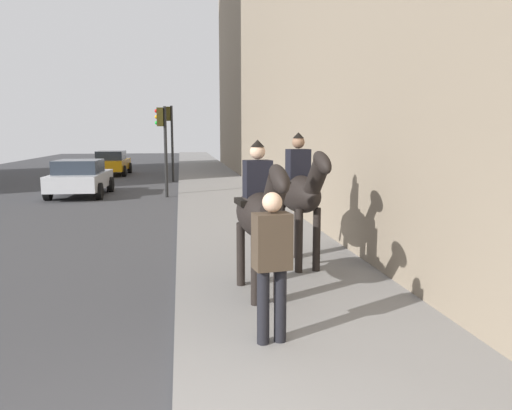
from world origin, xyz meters
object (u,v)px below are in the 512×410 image
mounted_horse_near (260,212)px  car_near_lane (80,177)px  traffic_light_far_curb (170,131)px  mounted_horse_far (300,192)px  traffic_light_near_curb (163,136)px  car_mid_lane (112,163)px  pedestrian_greeting (272,258)px

mounted_horse_near → car_near_lane: size_ratio=0.55×
mounted_horse_near → traffic_light_far_curb: size_ratio=0.58×
mounted_horse_far → traffic_light_far_curb: 17.29m
car_near_lane → traffic_light_far_curb: traffic_light_far_curb is taller
traffic_light_near_curb → traffic_light_far_curb: size_ratio=0.90×
traffic_light_near_curb → mounted_horse_far: bearing=-166.1°
car_near_lane → car_mid_lane: 10.15m
pedestrian_greeting → car_near_lane: 15.56m
pedestrian_greeting → car_mid_lane: pedestrian_greeting is taller
mounted_horse_far → traffic_light_near_curb: bearing=-173.3°
pedestrian_greeting → traffic_light_far_curb: traffic_light_far_curb is taller
mounted_horse_far → car_mid_lane: 22.70m
car_mid_lane → traffic_light_far_curb: bearing=-142.2°
pedestrian_greeting → mounted_horse_near: bearing=-12.7°
pedestrian_greeting → car_near_lane: bearing=10.1°
car_near_lane → traffic_light_near_curb: bearing=-103.1°
pedestrian_greeting → traffic_light_far_curb: bearing=-4.0°
mounted_horse_far → traffic_light_near_curb: traffic_light_near_curb is taller
traffic_light_near_curb → mounted_horse_near: bearing=-171.9°
mounted_horse_near → car_mid_lane: 23.88m
mounted_horse_far → traffic_light_far_curb: traffic_light_far_curb is taller
car_mid_lane → traffic_light_near_curb: size_ratio=1.24×
mounted_horse_far → car_near_lane: 13.16m
car_mid_lane → mounted_horse_far: bearing=-163.3°
pedestrian_greeting → car_near_lane: size_ratio=0.42×
mounted_horse_near → car_mid_lane: mounted_horse_near is taller
traffic_light_far_curb → pedestrian_greeting: bearing=-175.9°
car_near_lane → traffic_light_far_curb: size_ratio=1.05×
traffic_light_far_curb → car_near_lane: bearing=147.3°
pedestrian_greeting → car_near_lane: (14.77, 4.88, -0.35)m
mounted_horse_near → traffic_light_near_curb: size_ratio=0.64×
traffic_light_near_curb → pedestrian_greeting: bearing=-173.4°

